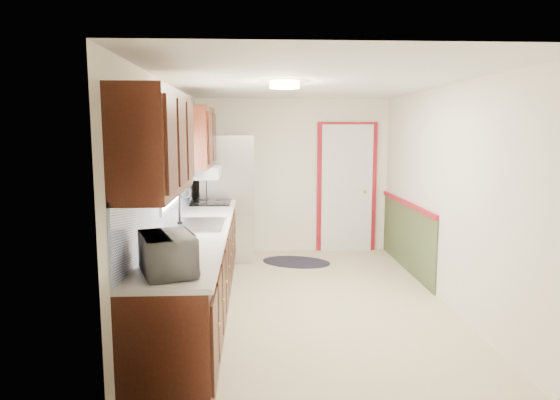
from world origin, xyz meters
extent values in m
cube|color=beige|center=(0.00, 0.00, 0.00)|extent=(3.20, 5.20, 0.12)
cube|color=white|center=(0.00, 0.00, 2.40)|extent=(3.20, 5.20, 0.12)
cube|color=white|center=(0.00, 2.50, 1.20)|extent=(3.20, 0.10, 2.40)
cube|color=white|center=(0.00, -2.50, 1.20)|extent=(3.20, 0.10, 2.40)
cube|color=white|center=(-1.50, 0.00, 1.20)|extent=(0.10, 5.20, 2.40)
cube|color=white|center=(1.50, 0.00, 1.20)|extent=(0.10, 5.20, 2.40)
cube|color=black|center=(-1.20, -0.30, 0.45)|extent=(0.60, 4.00, 0.90)
cube|color=silver|center=(-1.19, -0.30, 0.92)|extent=(0.63, 4.00, 0.04)
cube|color=#6088EA|center=(-1.49, -0.30, 1.22)|extent=(0.02, 4.00, 0.55)
cube|color=black|center=(-1.32, -1.60, 1.83)|extent=(0.35, 1.40, 0.75)
cube|color=black|center=(-1.32, 1.10, 1.83)|extent=(0.35, 1.20, 0.75)
cube|color=white|center=(-1.49, -0.20, 1.62)|extent=(0.02, 1.00, 0.90)
cube|color=#D55328|center=(-1.44, -0.20, 1.97)|extent=(0.05, 1.12, 0.24)
cube|color=#B7B7BC|center=(-1.19, -0.20, 0.95)|extent=(0.52, 0.82, 0.02)
cube|color=white|center=(-1.27, 1.15, 1.38)|extent=(0.45, 0.60, 0.15)
cube|color=maroon|center=(0.85, 2.47, 1.00)|extent=(0.94, 0.05, 2.08)
cube|color=white|center=(0.85, 2.44, 1.00)|extent=(0.80, 0.04, 2.00)
cube|color=#3E4A2A|center=(1.49, 1.35, 0.45)|extent=(0.02, 2.30, 0.90)
cube|color=maroon|center=(1.48, 1.35, 0.92)|extent=(0.04, 2.30, 0.06)
cylinder|color=#FFD88C|center=(-0.30, -0.20, 2.36)|extent=(0.30, 0.30, 0.06)
imported|color=white|center=(-1.20, -1.95, 1.11)|extent=(0.43, 0.56, 0.34)
cube|color=#B7B7BC|center=(-1.02, 2.05, 0.92)|extent=(0.82, 0.77, 1.84)
cylinder|color=black|center=(-1.28, 1.65, 0.83)|extent=(0.02, 0.02, 1.29)
ellipsoid|color=black|center=(-0.01, 1.76, 0.01)|extent=(1.16, 0.95, 0.01)
cube|color=black|center=(-1.19, 1.40, 0.95)|extent=(0.52, 0.63, 0.02)
camera|label=1|loc=(-0.61, -5.29, 1.91)|focal=32.00mm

